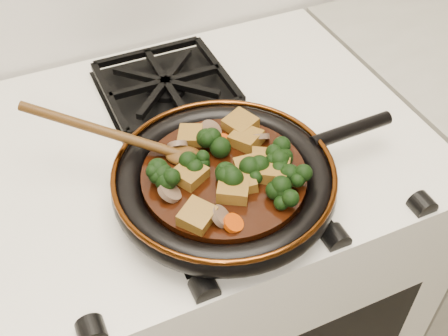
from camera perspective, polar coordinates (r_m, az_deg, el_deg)
name	(u,v)px	position (r m, az deg, el deg)	size (l,w,h in m)	color
stove	(202,287)	(1.29, -2.21, -11.94)	(0.76, 0.60, 0.90)	white
burner_grate_front	(230,189)	(0.84, 0.58, -2.13)	(0.23, 0.23, 0.03)	black
burner_grate_back	(166,86)	(1.04, -5.92, 8.31)	(0.23, 0.23, 0.03)	black
skillet	(225,180)	(0.81, 0.14, -1.24)	(0.45, 0.33, 0.05)	black
braising_sauce	(224,178)	(0.81, 0.00, -1.05)	(0.24, 0.24, 0.02)	black
tofu_cube_0	(243,183)	(0.78, 1.91, -1.54)	(0.04, 0.03, 0.02)	brown
tofu_cube_1	(191,136)	(0.85, -3.39, 3.25)	(0.04, 0.04, 0.02)	brown
tofu_cube_2	(197,217)	(0.74, -2.75, -4.97)	(0.04, 0.04, 0.02)	brown
tofu_cube_3	(263,158)	(0.82, 4.02, 0.98)	(0.04, 0.03, 0.02)	brown
tofu_cube_4	(233,191)	(0.77, 0.91, -2.37)	(0.04, 0.04, 0.02)	brown
tofu_cube_5	(246,139)	(0.84, 2.27, 2.94)	(0.04, 0.04, 0.02)	brown
tofu_cube_6	(190,175)	(0.79, -3.49, -0.71)	(0.04, 0.04, 0.02)	brown
tofu_cube_7	(248,167)	(0.80, 2.43, 0.10)	(0.04, 0.03, 0.02)	brown
tofu_cube_8	(240,125)	(0.87, 1.68, 4.40)	(0.04, 0.04, 0.02)	brown
tofu_cube_9	(274,172)	(0.80, 5.07, -0.38)	(0.04, 0.04, 0.02)	brown
broccoli_floret_0	(224,180)	(0.78, 0.03, -1.22)	(0.06, 0.06, 0.05)	black
broccoli_floret_1	(161,178)	(0.78, -6.40, -1.01)	(0.06, 0.06, 0.06)	black
broccoli_floret_2	(259,170)	(0.80, 3.61, -0.25)	(0.06, 0.06, 0.05)	black
broccoli_floret_3	(293,179)	(0.79, 7.03, -1.10)	(0.06, 0.06, 0.05)	black
broccoli_floret_4	(284,197)	(0.76, 6.08, -2.91)	(0.06, 0.06, 0.05)	black
broccoli_floret_5	(216,144)	(0.83, -0.81, 2.43)	(0.06, 0.06, 0.05)	black
broccoli_floret_6	(278,167)	(0.80, 5.50, 0.15)	(0.06, 0.06, 0.05)	black
broccoli_floret_7	(194,165)	(0.80, -3.04, 0.29)	(0.06, 0.06, 0.05)	black
broccoli_floret_8	(276,156)	(0.82, 5.27, 1.24)	(0.06, 0.06, 0.05)	black
carrot_coin_0	(233,223)	(0.74, 0.93, -5.64)	(0.03, 0.03, 0.01)	#B73905
carrot_coin_1	(223,141)	(0.84, -0.10, 2.72)	(0.03, 0.03, 0.01)	#B73905
carrot_coin_2	(162,174)	(0.80, -6.36, -0.59)	(0.03, 0.03, 0.01)	#B73905
carrot_coin_3	(249,141)	(0.85, 2.54, 2.79)	(0.03, 0.03, 0.01)	#B73905
mushroom_slice_0	(210,131)	(0.86, -1.40, 3.77)	(0.04, 0.04, 0.01)	brown
mushroom_slice_1	(178,145)	(0.84, -4.73, 2.30)	(0.03, 0.03, 0.01)	brown
mushroom_slice_2	(170,192)	(0.77, -5.54, -2.48)	(0.03, 0.03, 0.01)	brown
mushroom_slice_3	(221,216)	(0.74, -0.33, -4.95)	(0.03, 0.03, 0.01)	brown
mushroom_slice_4	(258,137)	(0.85, 3.45, 3.13)	(0.04, 0.04, 0.01)	brown
wooden_spoon	(137,141)	(0.83, -8.85, 2.69)	(0.14, 0.11, 0.25)	#4A2D0F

